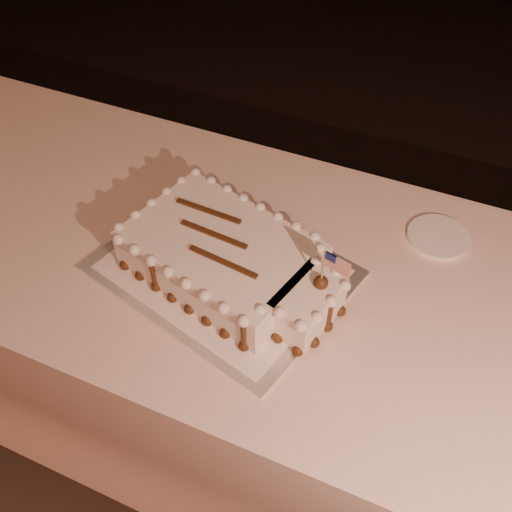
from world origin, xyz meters
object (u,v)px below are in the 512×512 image
at_px(cake_board, 223,270).
at_px(sheet_cake, 231,260).
at_px(side_plate, 438,237).
at_px(banquet_table, 276,361).

distance_m(cake_board, sheet_cake, 0.06).
relative_size(sheet_cake, side_plate, 3.60).
bearing_deg(banquet_table, sheet_cake, -146.89).
bearing_deg(side_plate, sheet_cake, -142.68).
relative_size(cake_board, sheet_cake, 1.01).
relative_size(cake_board, side_plate, 3.64).
bearing_deg(sheet_cake, banquet_table, 33.11).
distance_m(sheet_cake, side_plate, 0.49).
distance_m(banquet_table, cake_board, 0.40).
height_order(sheet_cake, side_plate, sheet_cake).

